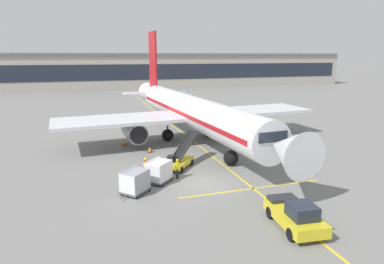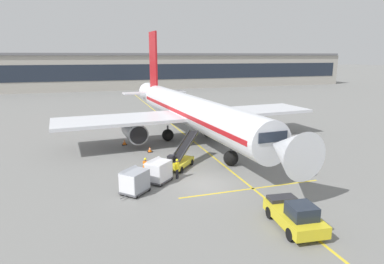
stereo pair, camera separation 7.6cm
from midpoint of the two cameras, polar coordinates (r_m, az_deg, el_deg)
ground_plane at (r=27.20m, az=2.14°, el=-8.96°), size 600.00×600.00×0.00m
parked_airplane at (r=39.99m, az=-0.14°, el=3.59°), size 32.04×41.32×13.97m
belt_loader at (r=30.91m, az=-2.00°, el=-4.54°), size 4.42×4.89×2.90m
baggage_cart_lead at (r=27.39m, az=-5.77°, el=-6.62°), size 2.55×2.54×1.91m
baggage_cart_second at (r=25.49m, az=-9.89°, el=-8.29°), size 2.55×2.54×1.91m
pushback_tug at (r=21.40m, az=17.47°, el=-13.55°), size 2.52×4.58×1.83m
ground_crew_by_loader at (r=28.00m, az=-2.52°, el=-6.13°), size 0.44×0.44×1.74m
ground_crew_by_carts at (r=28.54m, az=-7.98°, el=-5.87°), size 0.39×0.51×1.74m
safety_cone_engine_keepout at (r=39.78m, az=-9.15°, el=-1.44°), size 0.63×0.63×0.71m
safety_cone_wingtip at (r=36.00m, az=-7.23°, el=-3.01°), size 0.53×0.53×0.60m
safety_cone_nose_mark at (r=39.36m, az=-11.55°, el=-1.75°), size 0.56×0.56×0.64m
apron_guidance_line_lead_in at (r=40.08m, az=0.36°, el=-1.66°), size 0.20×110.00×0.01m
apron_guidance_line_stop_bar at (r=26.70m, az=10.44°, el=-9.60°), size 12.00×0.20×0.01m
terminal_building at (r=111.05m, az=-6.70°, el=10.51°), size 132.46×17.62×10.94m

